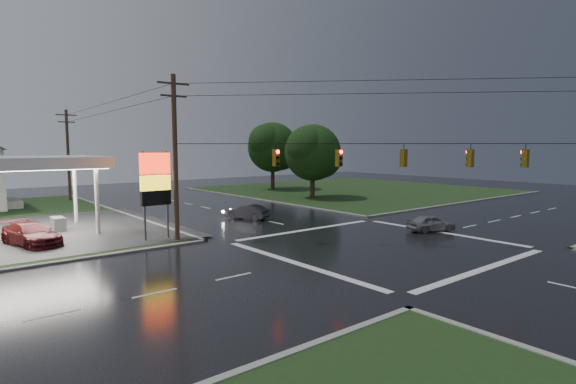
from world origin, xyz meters
TOP-DOWN VIEW (x-y plane):
  - ground at (0.00, 0.00)m, footprint 120.00×120.00m
  - grass_ne at (26.00, 26.00)m, footprint 36.00×36.00m
  - pylon_sign at (-10.50, 10.50)m, footprint 2.00×0.35m
  - utility_pole_nw at (-9.50, 9.50)m, footprint 2.20×0.32m
  - utility_pole_n at (-9.50, 38.00)m, footprint 2.20×0.32m
  - traffic_signals at (0.02, -0.02)m, footprint 26.87×26.87m
  - tree_ne_near at (14.14, 21.99)m, footprint 7.99×6.80m
  - tree_ne_far at (17.15, 33.99)m, footprint 8.46×7.20m
  - car_north at (-0.80, 14.07)m, footprint 2.86×4.09m
  - car_crossing at (6.78, 0.74)m, footprint 3.93×2.67m
  - car_pump at (-17.40, 14.00)m, footprint 3.35×5.48m

SIDE VIEW (x-z plane):
  - ground at x=0.00m, z-range 0.00..0.00m
  - grass_ne at x=26.00m, z-range 0.00..0.08m
  - car_crossing at x=6.78m, z-range 0.00..1.24m
  - car_north at x=-0.80m, z-range 0.00..1.28m
  - car_pump at x=-17.40m, z-range 0.00..1.48m
  - pylon_sign at x=-10.50m, z-range 1.01..7.01m
  - utility_pole_n at x=-9.50m, z-range 0.22..10.72m
  - tree_ne_near at x=14.14m, z-range 1.07..10.05m
  - utility_pole_nw at x=-9.50m, z-range 0.22..11.22m
  - tree_ne_far at x=17.15m, z-range 1.28..11.08m
  - traffic_signals at x=0.02m, z-range 5.75..7.22m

